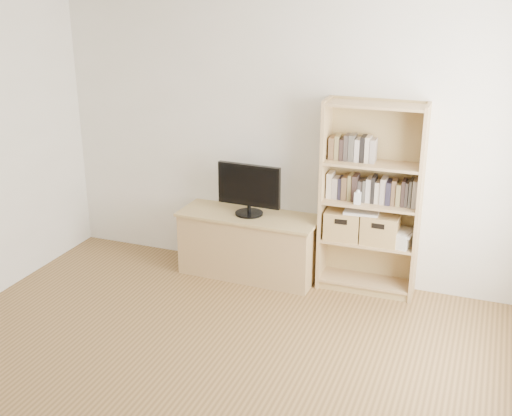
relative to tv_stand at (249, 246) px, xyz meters
The scene contains 11 objects.
back_wall 1.07m from the tv_stand, 39.80° to the left, with size 4.50×0.02×2.60m, color silver.
tv_stand is the anchor object (origin of this frame).
bookshelf 1.24m from the tv_stand, ahead, with size 0.86×0.31×1.72m, color tan.
television 0.56m from the tv_stand, ahead, with size 0.60×0.05×0.47m, color black.
books_row_mid 1.29m from the tv_stand, ahead, with size 0.87×0.17×0.23m, color beige.
books_row_upper 1.35m from the tv_stand, ahead, with size 0.35×0.13×0.19m, color beige.
baby_monitor 1.17m from the tv_stand, ahead, with size 0.06×0.04×0.11m, color white.
basket_left 0.93m from the tv_stand, ahead, with size 0.31×0.26×0.26m, color #B0864F.
basket_right 1.25m from the tv_stand, ahead, with size 0.31×0.26×0.26m, color #B0864F.
laptop 1.13m from the tv_stand, ahead, with size 0.30×0.21×0.02m, color white.
magazine_stack 1.42m from the tv_stand, ahead, with size 0.17×0.24×0.11m, color silver.
Camera 1 is at (1.76, -2.92, 2.69)m, focal length 45.00 mm.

